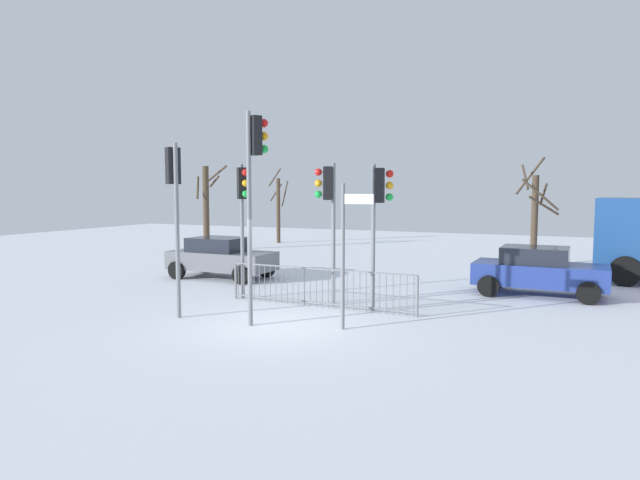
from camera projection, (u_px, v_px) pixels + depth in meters
ground_plane at (279, 326)px, 13.26m from camera, size 60.00×60.00×0.00m
traffic_light_mid_right at (174, 190)px, 13.95m from camera, size 0.52×0.41×4.33m
traffic_light_mid_left at (243, 201)px, 16.24m from camera, size 0.47×0.46×3.92m
traffic_light_foreground_left at (254, 170)px, 13.05m from camera, size 0.41×0.52×4.98m
traffic_light_rear_right at (328, 202)px, 15.32m from camera, size 0.51×0.42×3.91m
traffic_light_rear_left at (379, 204)px, 14.67m from camera, size 0.56×0.36×3.85m
direction_sign_post at (345, 249)px, 12.74m from camera, size 0.79×0.11×3.33m
pedestrian_guard_railing at (319, 287)px, 15.31m from camera, size 5.55×0.26×1.07m
car_grey_trailing at (221, 257)px, 20.33m from camera, size 3.81×1.93×1.47m
car_blue_mid at (538, 270)px, 16.99m from camera, size 3.84×2.01×1.47m
bare_tree_left at (535, 214)px, 23.47m from camera, size 1.79×1.81×4.58m
bare_tree_centre at (278, 208)px, 33.72m from camera, size 1.26×0.84×4.48m
bare_tree_right at (206, 206)px, 29.37m from camera, size 1.56×1.56×4.46m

